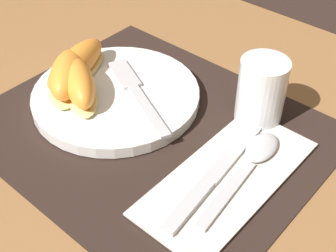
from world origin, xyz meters
TOP-DOWN VIEW (x-y plane):
  - ground_plane at (0.00, 0.00)m, footprint 3.00×3.00m
  - placemat at (0.00, 0.00)m, footprint 0.43×0.36m
  - plate at (-0.08, 0.01)m, footprint 0.23×0.23m
  - juice_glass at (0.09, 0.11)m, footprint 0.06×0.06m
  - napkin at (0.13, -0.01)m, footprint 0.11×0.24m
  - knife at (0.11, -0.02)m, footprint 0.04×0.21m
  - spoon at (0.13, 0.03)m, footprint 0.04×0.18m
  - fork at (-0.06, 0.03)m, footprint 0.17×0.09m
  - citrus_wedge_0 at (-0.14, -0.00)m, footprint 0.08×0.14m
  - citrus_wedge_1 at (-0.13, -0.03)m, footprint 0.11×0.11m
  - citrus_wedge_2 at (-0.10, -0.03)m, footprint 0.12×0.10m

SIDE VIEW (x-z plane):
  - ground_plane at x=0.00m, z-range 0.00..0.00m
  - placemat at x=0.00m, z-range 0.00..0.00m
  - napkin at x=0.13m, z-range 0.00..0.01m
  - knife at x=0.11m, z-range 0.01..0.01m
  - spoon at x=0.13m, z-range 0.01..0.02m
  - plate at x=-0.08m, z-range 0.00..0.02m
  - fork at x=-0.06m, z-range 0.02..0.02m
  - citrus_wedge_0 at x=-0.14m, z-range 0.02..0.06m
  - citrus_wedge_2 at x=-0.10m, z-range 0.02..0.06m
  - citrus_wedge_1 at x=-0.13m, z-range 0.02..0.06m
  - juice_glass at x=0.09m, z-range 0.00..0.09m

